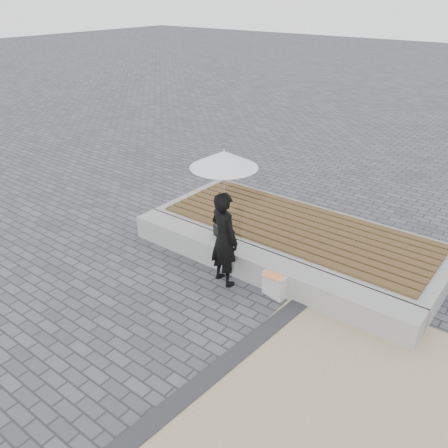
{
  "coord_description": "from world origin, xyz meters",
  "views": [
    {
      "loc": [
        3.37,
        -3.62,
        4.09
      ],
      "look_at": [
        -0.36,
        1.19,
        1.0
      ],
      "focal_mm": 37.48,
      "sensor_mm": 36.0,
      "label": 1
    }
  ],
  "objects_px": {
    "seating_ledge": "(258,267)",
    "handbag": "(220,232)",
    "parasol": "(224,159)",
    "canvas_tote": "(275,285)",
    "woman": "(224,239)"
  },
  "relations": [
    {
      "from": "seating_ledge",
      "to": "handbag",
      "type": "distance_m",
      "value": 0.89
    },
    {
      "from": "seating_ledge",
      "to": "parasol",
      "type": "xyz_separation_m",
      "value": [
        -0.36,
        -0.41,
        1.79
      ]
    },
    {
      "from": "handbag",
      "to": "canvas_tote",
      "type": "relative_size",
      "value": 0.77
    },
    {
      "from": "seating_ledge",
      "to": "canvas_tote",
      "type": "height_order",
      "value": "seating_ledge"
    },
    {
      "from": "handbag",
      "to": "canvas_tote",
      "type": "bearing_deg",
      "value": 5.99
    },
    {
      "from": "parasol",
      "to": "handbag",
      "type": "xyz_separation_m",
      "value": [
        -0.48,
        0.51,
        -1.49
      ]
    },
    {
      "from": "woman",
      "to": "handbag",
      "type": "bearing_deg",
      "value": -32.48
    },
    {
      "from": "woman",
      "to": "parasol",
      "type": "distance_m",
      "value": 1.24
    },
    {
      "from": "parasol",
      "to": "seating_ledge",
      "type": "bearing_deg",
      "value": 49.22
    },
    {
      "from": "canvas_tote",
      "to": "handbag",
      "type": "bearing_deg",
      "value": 174.19
    },
    {
      "from": "woman",
      "to": "canvas_tote",
      "type": "height_order",
      "value": "woman"
    },
    {
      "from": "seating_ledge",
      "to": "woman",
      "type": "distance_m",
      "value": 0.77
    },
    {
      "from": "woman",
      "to": "parasol",
      "type": "relative_size",
      "value": 1.24
    },
    {
      "from": "seating_ledge",
      "to": "woman",
      "type": "bearing_deg",
      "value": -130.78
    },
    {
      "from": "woman",
      "to": "seating_ledge",
      "type": "bearing_deg",
      "value": -116.1
    }
  ]
}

